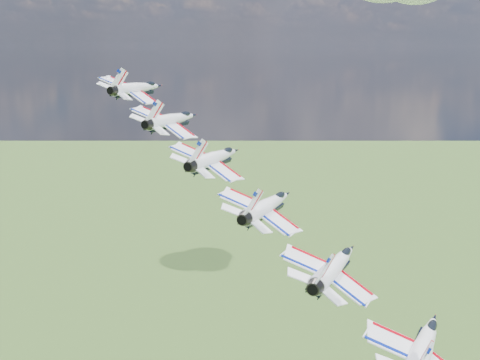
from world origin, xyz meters
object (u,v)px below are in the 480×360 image
(jet_2, at_px, (215,158))
(jet_0, at_px, (138,88))
(jet_3, at_px, (268,205))
(jet_4, at_px, (335,266))
(jet_5, at_px, (424,345))
(jet_1, at_px, (173,119))

(jet_2, bearing_deg, jet_0, 150.27)
(jet_0, xyz_separation_m, jet_3, (25.93, -21.15, -11.25))
(jet_2, relative_size, jet_3, 1.00)
(jet_4, distance_m, jet_5, 11.77)
(jet_3, bearing_deg, jet_2, 150.27)
(jet_2, height_order, jet_3, jet_2)
(jet_3, relative_size, jet_5, 1.00)
(jet_5, bearing_deg, jet_0, 150.27)
(jet_0, relative_size, jet_4, 1.00)
(jet_2, bearing_deg, jet_5, -29.73)
(jet_2, bearing_deg, jet_1, 150.27)
(jet_1, height_order, jet_2, jet_1)
(jet_5, bearing_deg, jet_4, 150.27)
(jet_1, distance_m, jet_4, 35.30)
(jet_0, distance_m, jet_2, 23.53)
(jet_4, bearing_deg, jet_2, 150.27)
(jet_2, distance_m, jet_5, 35.30)
(jet_1, distance_m, jet_2, 11.77)
(jet_0, distance_m, jet_3, 35.30)
(jet_1, relative_size, jet_5, 1.00)
(jet_3, height_order, jet_5, jet_3)
(jet_0, height_order, jet_1, jet_0)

